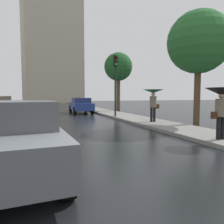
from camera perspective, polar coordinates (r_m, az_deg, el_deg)
ground at (r=4.25m, az=-0.88°, el=-18.16°), size 120.00×120.00×0.00m
car_blue_near_kerb at (r=20.19m, az=-8.22°, el=1.84°), size 1.85×4.45×1.41m
car_grey_mid_road at (r=4.70m, az=-24.72°, el=-6.51°), size 1.98×3.93×1.52m
pedestrian_with_umbrella_near at (r=12.45m, az=10.79°, el=4.22°), size 1.16×1.16×1.82m
pedestrian_with_umbrella_far at (r=8.16m, az=26.90°, el=3.35°), size 1.09×1.09×1.75m
traffic_light at (r=15.44m, az=0.92°, el=9.87°), size 0.26×0.39×4.28m
street_tree_near at (r=12.56m, az=21.84°, el=16.57°), size 3.22×3.22×5.99m
street_tree_mid at (r=21.78m, az=1.67°, el=11.66°), size 2.77×2.77×5.84m
distant_tower at (r=52.85m, az=-15.56°, el=17.70°), size 13.27×10.07×34.16m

